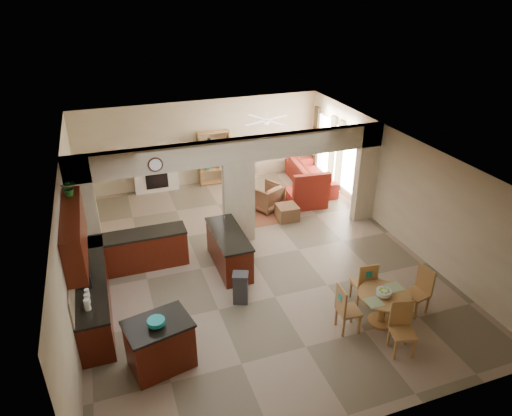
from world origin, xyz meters
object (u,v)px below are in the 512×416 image
object	(u,v)px
kitchen_island	(160,344)
armchair	(266,197)
dining_table	(383,303)
sofa	(310,175)

from	to	relation	value
kitchen_island	armchair	world-z (taller)	kitchen_island
dining_table	armchair	xyz separation A→B (m)	(-0.41, 5.53, -0.09)
sofa	armchair	world-z (taller)	armchair
dining_table	kitchen_island	bearing A→B (deg)	175.81
dining_table	sofa	xyz separation A→B (m)	(1.58, 6.66, -0.09)
kitchen_island	dining_table	bearing A→B (deg)	-16.64
kitchen_island	armchair	distance (m)	6.54
kitchen_island	sofa	xyz separation A→B (m)	(5.93, 6.34, -0.11)
armchair	kitchen_island	bearing A→B (deg)	26.37
dining_table	armchair	size ratio (longest dim) A/B	1.20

